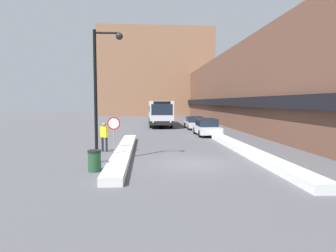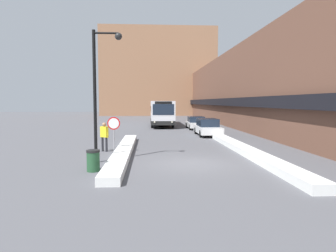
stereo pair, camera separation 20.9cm
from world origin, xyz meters
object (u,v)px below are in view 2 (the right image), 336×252
city_bus (161,112)px  pedestrian (104,134)px  parked_car_middle (196,123)px  street_lamp (100,82)px  trash_bin (93,161)px  stop_sign (114,127)px  parked_car_front (208,127)px

city_bus → pedestrian: city_bus is taller
parked_car_middle → street_lamp: 20.33m
pedestrian → trash_bin: 5.37m
parked_car_middle → stop_sign: size_ratio=2.03×
parked_car_front → pedestrian: size_ratio=2.54×
parked_car_middle → pedestrian: 17.15m
city_bus → pedestrian: (-4.33, -20.33, -0.65)m
parked_car_middle → stop_sign: stop_sign is taller
parked_car_front → street_lamp: size_ratio=0.69×
street_lamp → trash_bin: street_lamp is taller
street_lamp → stop_sign: bearing=84.1°
city_bus → stop_sign: city_bus is taller
city_bus → trash_bin: city_bus is taller
parked_car_middle → street_lamp: (-7.72, -18.50, 3.35)m
stop_sign → city_bus: bearing=80.0°
parked_car_middle → pedestrian: bearing=-118.1°
city_bus → parked_car_front: size_ratio=2.59×
city_bus → stop_sign: bearing=-100.0°
pedestrian → city_bus: bearing=110.7°
stop_sign → street_lamp: street_lamp is taller
stop_sign → street_lamp: bearing=-95.9°
parked_car_front → parked_car_middle: 6.80m
city_bus → parked_car_middle: bearing=-54.3°
parked_car_front → stop_sign: stop_sign is taller
city_bus → street_lamp: street_lamp is taller
stop_sign → street_lamp: 3.79m
city_bus → trash_bin: 26.00m
stop_sign → pedestrian: 0.96m
parked_car_middle → trash_bin: bearing=-110.8°
pedestrian → stop_sign: bearing=-6.9°
parked_car_front → city_bus: bearing=107.3°
parked_car_front → street_lamp: 14.40m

